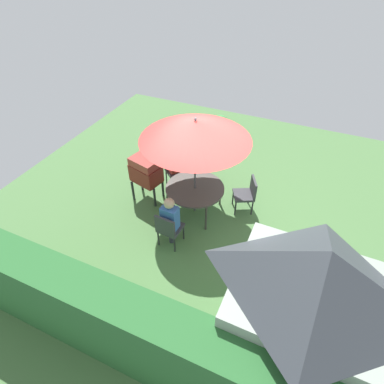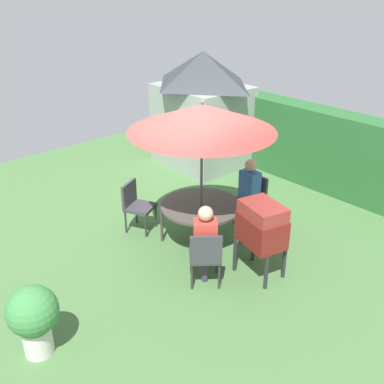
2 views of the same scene
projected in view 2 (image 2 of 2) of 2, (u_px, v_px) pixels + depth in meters
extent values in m
plane|color=#47703D|center=(184.00, 231.00, 8.27)|extent=(11.00, 11.00, 0.00)
cube|color=#28602D|center=(305.00, 144.00, 10.02)|extent=(6.62, 0.59, 1.69)
cube|color=gray|center=(202.00, 125.00, 10.87)|extent=(1.98, 1.69, 1.90)
pyramid|color=#33383D|center=(203.00, 68.00, 10.29)|extent=(2.10, 1.79, 0.76)
cube|color=slate|center=(227.00, 127.00, 11.45)|extent=(0.82, 0.04, 1.48)
cylinder|color=#47423D|center=(201.00, 206.00, 7.64)|extent=(1.36, 1.36, 0.04)
cylinder|color=#3C3834|center=(162.00, 224.00, 7.83)|extent=(0.05, 0.05, 0.68)
cylinder|color=#3C3834|center=(199.00, 246.00, 7.19)|extent=(0.05, 0.05, 0.68)
cylinder|color=#3C3834|center=(202.00, 207.00, 8.40)|extent=(0.05, 0.05, 0.68)
cylinder|color=#3C3834|center=(241.00, 226.00, 7.76)|extent=(0.05, 0.05, 0.68)
cylinder|color=#4C4C51|center=(201.00, 178.00, 7.42)|extent=(0.04, 0.04, 2.43)
cone|color=#B73833|center=(202.00, 118.00, 6.99)|extent=(2.33, 2.33, 0.42)
sphere|color=#4C4C51|center=(202.00, 102.00, 6.88)|extent=(0.06, 0.06, 0.06)
cube|color=maroon|center=(261.00, 230.00, 6.78)|extent=(0.80, 0.65, 0.45)
cube|color=maroon|center=(263.00, 211.00, 6.64)|extent=(0.76, 0.62, 0.20)
cylinder|color=#262628|center=(235.00, 255.00, 7.07)|extent=(0.06, 0.06, 0.55)
cylinder|color=#262628|center=(266.00, 273.00, 6.66)|extent=(0.06, 0.06, 0.55)
cylinder|color=#262628|center=(253.00, 245.00, 7.33)|extent=(0.06, 0.06, 0.55)
cylinder|color=#262628|center=(284.00, 262.00, 6.91)|extent=(0.06, 0.06, 0.55)
cube|color=#38383D|center=(205.00, 255.00, 6.75)|extent=(0.65, 0.65, 0.06)
cube|color=#38383D|center=(206.00, 250.00, 6.47)|extent=(0.33, 0.38, 0.45)
cylinder|color=#2C2C30|center=(192.00, 276.00, 6.66)|extent=(0.04, 0.04, 0.45)
cylinder|color=#2C2C30|center=(219.00, 276.00, 6.67)|extent=(0.04, 0.04, 0.45)
cylinder|color=#2C2C30|center=(191.00, 261.00, 7.02)|extent=(0.04, 0.04, 0.45)
cylinder|color=#2C2C30|center=(217.00, 260.00, 7.04)|extent=(0.04, 0.04, 0.45)
cube|color=#38383D|center=(249.00, 201.00, 8.38)|extent=(0.49, 0.49, 0.06)
cube|color=#38383D|center=(258.00, 187.00, 8.40)|extent=(0.46, 0.08, 0.45)
cylinder|color=#2C2C30|center=(264.00, 212.00, 8.45)|extent=(0.04, 0.04, 0.45)
cylinder|color=#2C2C30|center=(248.00, 205.00, 8.73)|extent=(0.04, 0.04, 0.45)
cylinder|color=#2C2C30|center=(248.00, 219.00, 8.22)|extent=(0.04, 0.04, 0.45)
cylinder|color=#2C2C30|center=(233.00, 211.00, 8.51)|extent=(0.04, 0.04, 0.45)
cube|color=#38383D|center=(140.00, 207.00, 8.14)|extent=(0.62, 0.62, 0.06)
cube|color=#38383D|center=(129.00, 194.00, 8.11)|extent=(0.25, 0.43, 0.45)
cylinder|color=#2C2C30|center=(136.00, 212.00, 8.47)|extent=(0.04, 0.04, 0.45)
cylinder|color=#2C2C30|center=(126.00, 221.00, 8.13)|extent=(0.04, 0.04, 0.45)
cylinder|color=#2C2C30|center=(156.00, 216.00, 8.34)|extent=(0.04, 0.04, 0.45)
cylinder|color=#2C2C30|center=(146.00, 226.00, 8.00)|extent=(0.04, 0.04, 0.45)
cylinder|color=silver|center=(38.00, 340.00, 5.56)|extent=(0.35, 0.35, 0.37)
sphere|color=#3D8442|center=(32.00, 311.00, 5.36)|extent=(0.62, 0.62, 0.62)
cube|color=#CC3D33|center=(205.00, 238.00, 6.62)|extent=(0.40, 0.41, 0.55)
sphere|color=tan|center=(206.00, 214.00, 6.45)|extent=(0.22, 0.22, 0.22)
cylinder|color=#383347|center=(205.00, 267.00, 6.84)|extent=(0.10, 0.10, 0.48)
cube|color=#3866B2|center=(250.00, 186.00, 8.25)|extent=(0.35, 0.26, 0.55)
sphere|color=tan|center=(251.00, 165.00, 8.08)|extent=(0.22, 0.22, 0.22)
cylinder|color=#383347|center=(248.00, 211.00, 8.47)|extent=(0.10, 0.10, 0.48)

